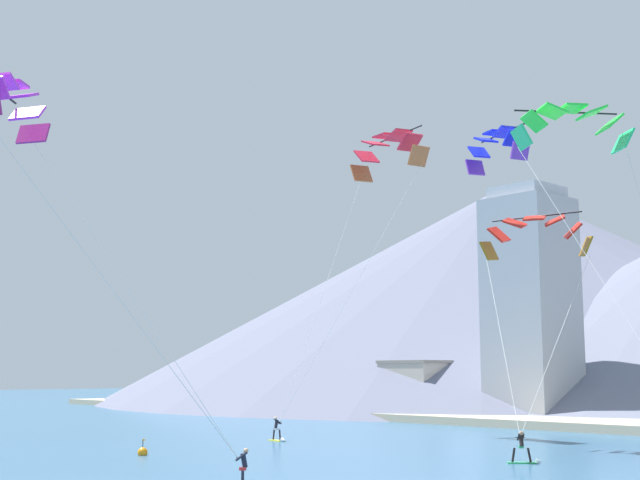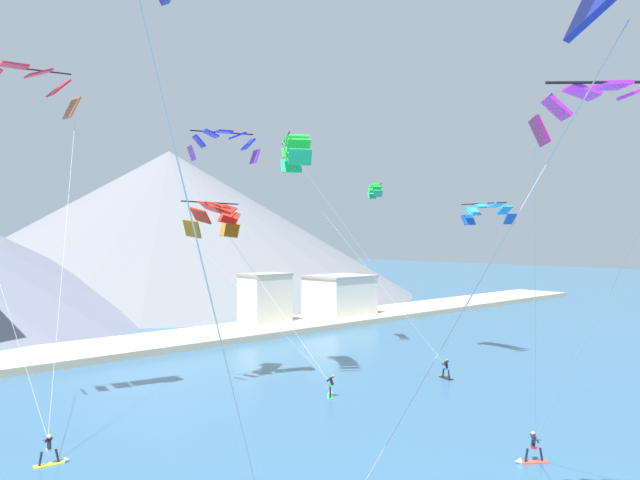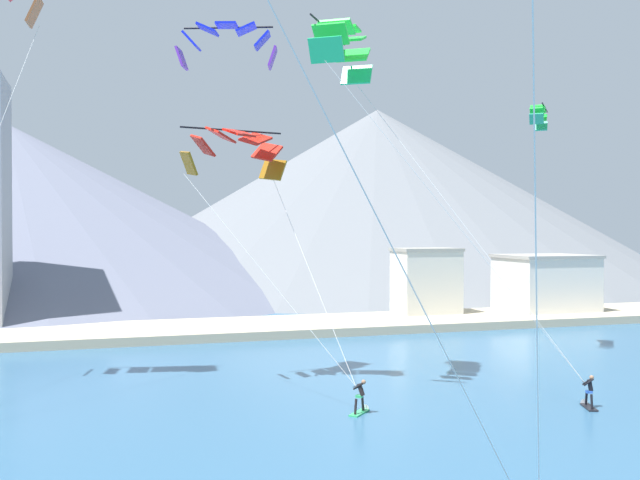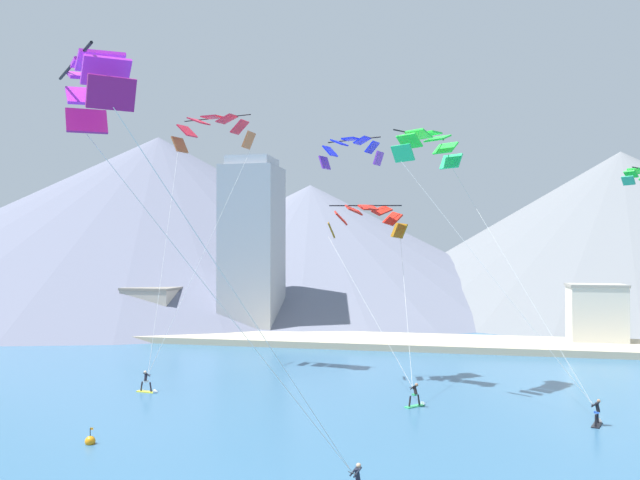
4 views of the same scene
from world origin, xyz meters
name	(u,v)px [view 3 (image 3 of 4)]	position (x,y,z in m)	size (l,w,h in m)	color
kitesurfer_near_trail	(588,398)	(16.31, 19.45, 0.45)	(0.97, 1.77, 1.67)	black
kitesurfer_far_left	(362,402)	(5.43, 21.64, 0.48)	(1.50, 1.52, 1.70)	#33B266
parafoil_kite_near_trail	(344,46)	(6.07, 26.18, 18.33)	(12.59, 10.13, 18.06)	#22C971
parafoil_kite_far_left	(237,149)	(0.96, 29.70, 13.13)	(7.39, 10.46, 13.01)	#9E6612
parafoil_kite_distant_high_outer	(227,40)	(0.02, 27.23, 18.49)	(5.32, 2.75, 2.31)	purple
parafoil_kite_distant_low_drift	(539,114)	(22.20, 32.36, 16.45)	(3.28, 3.82, 1.40)	#2BA575
shoreline_strip	(183,330)	(0.00, 49.04, 0.35)	(180.00, 10.00, 0.70)	#BCAD8E
shore_building_harbour_front	(545,286)	(35.39, 50.74, 3.07)	(8.45, 7.19, 6.12)	silver
shore_building_promenade_mid	(426,284)	(23.03, 51.80, 3.43)	(5.92, 4.32, 6.84)	silver
mountain_peak_west_ridge	(5,208)	(-18.98, 95.23, 11.53)	(90.42, 90.42, 23.07)	slate
mountain_peak_central_summit	(377,195)	(37.84, 102.03, 14.33)	(97.87, 97.87, 28.67)	slate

